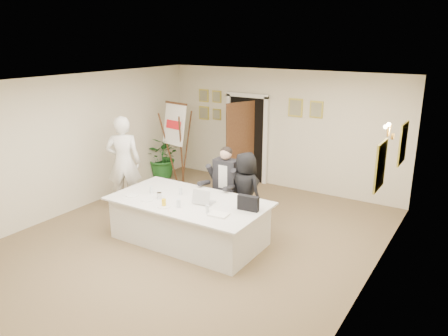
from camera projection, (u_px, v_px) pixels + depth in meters
floor at (196, 239)px, 7.89m from camera, size 7.00×7.00×0.00m
ceiling at (193, 82)px, 7.08m from camera, size 6.00×7.00×0.02m
wall_back at (281, 129)px, 10.32m from camera, size 6.00×0.10×2.80m
wall_front at (2, 243)px, 4.65m from camera, size 6.00×0.10×2.80m
wall_left at (77, 143)px, 9.02m from camera, size 0.10×7.00×2.80m
wall_right at (372, 197)px, 5.96m from camera, size 0.10×7.00×2.80m
doorway at (245, 141)px, 10.73m from camera, size 1.14×0.86×2.20m
pictures_back_wall at (251, 108)px, 10.58m from camera, size 3.40×0.06×0.80m
pictures_right_wall at (392, 153)px, 6.85m from camera, size 0.06×2.20×0.80m
wall_sconce at (390, 131)px, 6.78m from camera, size 0.20×0.30×0.24m
conference_table at (189, 220)px, 7.71m from camera, size 2.76×1.47×0.78m
seated_man at (225, 184)px, 8.46m from camera, size 0.77×0.81×1.52m
flip_chart at (178, 147)px, 10.64m from camera, size 0.71×0.49×1.98m
standing_man at (124, 162)px, 9.13m from camera, size 0.86×0.81×1.97m
standing_woman at (245, 191)px, 8.17m from camera, size 0.83×0.65×1.48m
potted_palm at (164, 157)px, 11.19m from camera, size 1.12×1.01×1.10m
laptop at (205, 195)px, 7.44m from camera, size 0.37×0.39×0.28m
laptop_bag at (248, 203)px, 7.12m from camera, size 0.37×0.13×0.25m
paper_stack at (219, 215)px, 6.94m from camera, size 0.32×0.24×0.03m
plate_left at (132, 195)px, 7.81m from camera, size 0.26×0.26×0.01m
plate_mid at (147, 200)px, 7.60m from camera, size 0.28×0.28×0.01m
plate_near at (164, 206)px, 7.30m from camera, size 0.26×0.26×0.01m
glass_a at (151, 190)px, 7.91m from camera, size 0.08×0.08×0.14m
glass_b at (178, 203)px, 7.26m from camera, size 0.09×0.09×0.14m
glass_c at (207, 209)px, 7.02m from camera, size 0.06×0.06×0.14m
glass_d at (181, 191)px, 7.85m from camera, size 0.07×0.07×0.14m
oj_glass at (164, 203)px, 7.31m from camera, size 0.08×0.08×0.13m
steel_jug at (159, 196)px, 7.66m from camera, size 0.12×0.12×0.11m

